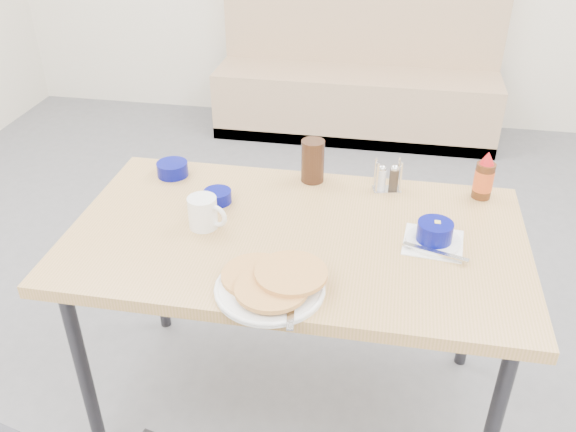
% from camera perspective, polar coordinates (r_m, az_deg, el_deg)
% --- Properties ---
extents(booth_bench, '(1.90, 0.56, 1.22)m').
position_cam_1_polar(booth_bench, '(4.33, 6.46, 12.32)').
color(booth_bench, tan).
rests_on(booth_bench, ground).
extents(dining_table, '(1.40, 0.80, 0.76)m').
position_cam_1_polar(dining_table, '(1.91, 0.74, -3.08)').
color(dining_table, tan).
rests_on(dining_table, ground).
extents(pancake_plate, '(0.30, 0.31, 0.05)m').
position_cam_1_polar(pancake_plate, '(1.64, -1.54, -6.34)').
color(pancake_plate, white).
rests_on(pancake_plate, dining_table).
extents(coffee_mug, '(0.13, 0.09, 0.10)m').
position_cam_1_polar(coffee_mug, '(1.89, -7.87, 0.34)').
color(coffee_mug, white).
rests_on(coffee_mug, dining_table).
extents(grits_setting, '(0.19, 0.20, 0.07)m').
position_cam_1_polar(grits_setting, '(1.86, 13.53, -1.71)').
color(grits_setting, white).
rests_on(grits_setting, dining_table).
extents(creamer_bowl, '(0.11, 0.11, 0.05)m').
position_cam_1_polar(creamer_bowl, '(2.22, -10.76, 4.33)').
color(creamer_bowl, '#04096B').
rests_on(creamer_bowl, dining_table).
extents(butter_bowl, '(0.09, 0.09, 0.04)m').
position_cam_1_polar(butter_bowl, '(2.04, -6.61, 1.82)').
color(butter_bowl, '#04096B').
rests_on(butter_bowl, dining_table).
extents(amber_tumbler, '(0.10, 0.10, 0.15)m').
position_cam_1_polar(amber_tumbler, '(2.13, 2.33, 5.17)').
color(amber_tumbler, '#311B0F').
rests_on(amber_tumbler, dining_table).
extents(condiment_caddy, '(0.10, 0.07, 0.11)m').
position_cam_1_polar(condiment_caddy, '(2.11, 9.29, 3.37)').
color(condiment_caddy, silver).
rests_on(condiment_caddy, dining_table).
extents(syrup_bottle, '(0.06, 0.06, 0.17)m').
position_cam_1_polar(syrup_bottle, '(2.13, 17.87, 3.41)').
color(syrup_bottle, '#47230F').
rests_on(syrup_bottle, dining_table).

